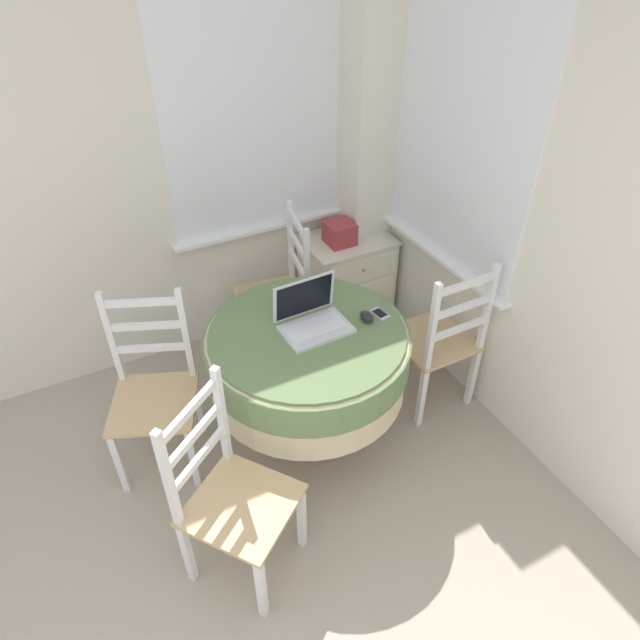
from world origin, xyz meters
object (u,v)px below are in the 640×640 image
at_px(cell_phone, 380,314).
at_px(dining_chair_left_flank, 154,392).
at_px(dining_chair_camera_near, 231,497).
at_px(computer_mouse, 367,317).
at_px(dining_chair_near_back_window, 279,294).
at_px(storage_box, 340,233).
at_px(round_dining_table, 308,357).
at_px(corner_cabinet, 346,280).
at_px(laptop, 312,318).
at_px(dining_chair_near_right_window, 438,341).

relative_size(cell_phone, dining_chair_left_flank, 0.11).
bearing_deg(dining_chair_left_flank, dining_chair_camera_near, -80.37).
bearing_deg(computer_mouse, dining_chair_left_flank, 162.79).
height_order(cell_phone, dining_chair_near_back_window, dining_chair_near_back_window).
relative_size(dining_chair_camera_near, storage_box, 5.56).
bearing_deg(computer_mouse, dining_chair_camera_near, -154.19).
bearing_deg(storage_box, dining_chair_left_flank, -157.10).
distance_m(round_dining_table, cell_phone, 0.43).
bearing_deg(computer_mouse, round_dining_table, 169.68).
distance_m(dining_chair_left_flank, storage_box, 1.56).
xyz_separation_m(corner_cabinet, storage_box, (-0.07, -0.02, 0.40)).
height_order(dining_chair_camera_near, dining_chair_left_flank, same).
bearing_deg(cell_phone, dining_chair_near_back_window, 104.40).
height_order(round_dining_table, dining_chair_left_flank, dining_chair_left_flank).
bearing_deg(laptop, cell_phone, -12.37).
bearing_deg(round_dining_table, corner_cabinet, 50.07).
distance_m(computer_mouse, dining_chair_camera_near, 1.08).
distance_m(computer_mouse, storage_box, 1.00).
distance_m(round_dining_table, dining_chair_near_back_window, 0.81).
height_order(dining_chair_camera_near, corner_cabinet, dining_chair_camera_near).
height_order(cell_phone, corner_cabinet, cell_phone).
relative_size(computer_mouse, cell_phone, 0.83).
bearing_deg(computer_mouse, dining_chair_near_back_window, 98.66).
relative_size(laptop, dining_chair_near_back_window, 0.35).
bearing_deg(dining_chair_camera_near, dining_chair_near_back_window, 58.16).
relative_size(dining_chair_near_right_window, corner_cabinet, 1.52).
relative_size(laptop, dining_chair_camera_near, 0.35).
bearing_deg(dining_chair_left_flank, laptop, -17.01).
xyz_separation_m(cell_phone, corner_cabinet, (0.35, 0.93, -0.45)).
bearing_deg(dining_chair_camera_near, cell_phone, 24.30).
relative_size(laptop, storage_box, 1.92).
height_order(laptop, storage_box, laptop).
xyz_separation_m(dining_chair_camera_near, storage_box, (1.28, 1.37, 0.27)).
height_order(corner_cabinet, storage_box, storage_box).
distance_m(dining_chair_camera_near, storage_box, 1.90).
distance_m(round_dining_table, dining_chair_camera_near, 0.81).
relative_size(computer_mouse, dining_chair_near_right_window, 0.09).
distance_m(dining_chair_left_flank, corner_cabinet, 1.61).
relative_size(round_dining_table, dining_chair_camera_near, 1.04).
distance_m(corner_cabinet, storage_box, 0.41).
xyz_separation_m(dining_chair_near_back_window, corner_cabinet, (0.56, 0.10, -0.13)).
xyz_separation_m(dining_chair_near_right_window, dining_chair_camera_near, (-1.42, -0.44, 0.00)).
distance_m(dining_chair_near_right_window, corner_cabinet, 0.96).
relative_size(round_dining_table, computer_mouse, 11.47).
bearing_deg(dining_chair_near_right_window, storage_box, 98.01).
xyz_separation_m(cell_phone, dining_chair_camera_near, (-1.01, -0.46, -0.32)).
xyz_separation_m(dining_chair_camera_near, corner_cabinet, (1.36, 1.39, -0.13)).
bearing_deg(dining_chair_near_back_window, dining_chair_camera_near, -121.84).
height_order(laptop, corner_cabinet, laptop).
relative_size(cell_phone, dining_chair_near_back_window, 0.11).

